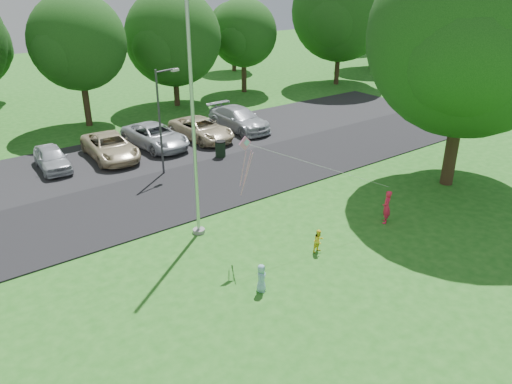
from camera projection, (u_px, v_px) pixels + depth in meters
ground at (347, 257)px, 18.87m from camera, size 120.00×120.00×0.00m
park_road at (217, 182)px, 25.41m from camera, size 60.00×6.00×0.06m
parking_strip at (159, 148)px, 30.15m from camera, size 42.00×7.00×0.06m
flagpole at (194, 136)px, 18.88m from camera, size 0.50×0.50×10.00m
street_lamp at (162, 113)px, 25.28m from camera, size 1.51×0.53×5.48m
trash_can at (220, 149)px, 28.58m from camera, size 0.63×0.63×0.99m
big_tree at (471, 41)px, 22.34m from camera, size 9.81×9.28×11.88m
tree_row at (116, 35)px, 35.06m from camera, size 64.35×11.94×10.88m
horizon_trees at (101, 39)px, 44.03m from camera, size 77.46×7.20×7.02m
parked_cars at (169, 134)px, 30.37m from camera, size 14.20×5.48×1.49m
woman at (387, 207)px, 21.12m from camera, size 0.63×0.61×1.46m
child_yellow at (319, 241)px, 19.02m from camera, size 0.48×0.38×0.94m
child_blue at (261, 278)px, 16.66m from camera, size 0.58×0.58×1.01m
kite at (251, 156)px, 17.83m from camera, size 6.37×1.97×2.95m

